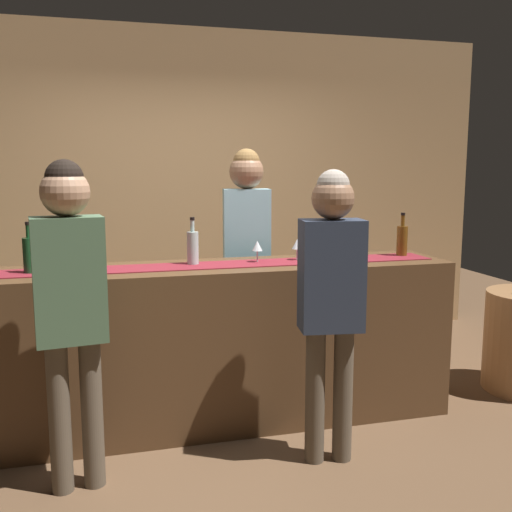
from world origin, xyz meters
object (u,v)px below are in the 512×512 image
at_px(bartender, 247,240).
at_px(customer_sipping, 331,287).
at_px(wine_glass_mid_counter, 297,245).
at_px(wine_glass_near_customer, 257,247).
at_px(wine_bottle_clear, 193,247).
at_px(wine_bottle_amber, 402,240).
at_px(customer_browsing, 70,291).
at_px(wine_bottle_green, 29,254).

xyz_separation_m(bartender, customer_sipping, (0.17, -1.24, -0.11)).
distance_m(wine_glass_mid_counter, bartender, 0.57).
bearing_deg(customer_sipping, wine_glass_near_customer, 116.54).
bearing_deg(wine_bottle_clear, wine_bottle_amber, -0.67).
xyz_separation_m(wine_glass_mid_counter, customer_sipping, (-0.05, -0.71, -0.14)).
distance_m(wine_bottle_amber, customer_sipping, 1.09).
xyz_separation_m(wine_glass_near_customer, wine_glass_mid_counter, (0.28, 0.01, 0.00)).
height_order(bartender, customer_browsing, bartender).
bearing_deg(wine_glass_mid_counter, wine_bottle_amber, -0.13).
height_order(wine_bottle_green, customer_sipping, customer_sipping).
height_order(wine_bottle_green, wine_bottle_clear, same).
distance_m(wine_bottle_clear, customer_browsing, 0.98).
bearing_deg(customer_browsing, bartender, 37.56).
relative_size(wine_bottle_amber, wine_glass_near_customer, 2.10).
relative_size(wine_bottle_amber, bartender, 0.17).
bearing_deg(wine_glass_near_customer, customer_sipping, -71.65).
bearing_deg(wine_bottle_clear, bartender, 47.02).
distance_m(wine_bottle_amber, wine_bottle_clear, 1.46).
height_order(wine_bottle_amber, wine_bottle_clear, same).
bearing_deg(customer_browsing, wine_bottle_green, 105.19).
height_order(wine_glass_near_customer, wine_glass_mid_counter, same).
xyz_separation_m(wine_bottle_green, wine_bottle_clear, (0.96, 0.06, 0.00)).
distance_m(wine_bottle_amber, bartender, 1.11).
xyz_separation_m(wine_bottle_amber, bartender, (-0.98, 0.53, -0.03)).
relative_size(wine_bottle_green, customer_browsing, 0.18).
bearing_deg(customer_browsing, wine_bottle_clear, 35.86).
bearing_deg(wine_glass_near_customer, bartender, 83.18).
height_order(wine_bottle_amber, wine_glass_near_customer, wine_bottle_amber).
bearing_deg(customer_sipping, customer_browsing, -174.30).
relative_size(wine_bottle_clear, wine_glass_near_customer, 2.10).
relative_size(wine_bottle_clear, customer_browsing, 0.18).
distance_m(wine_bottle_amber, wine_glass_mid_counter, 0.77).
bearing_deg(wine_bottle_amber, bartender, 151.47).
xyz_separation_m(wine_glass_mid_counter, bartender, (-0.21, 0.53, -0.03)).
height_order(bartender, customer_sipping, bartender).
bearing_deg(wine_bottle_clear, customer_browsing, -137.05).
distance_m(wine_bottle_green, wine_bottle_clear, 0.96).
xyz_separation_m(wine_glass_near_customer, customer_sipping, (0.23, -0.70, -0.14)).
xyz_separation_m(wine_bottle_green, customer_browsing, (0.25, -0.60, -0.11)).
distance_m(wine_bottle_clear, customer_sipping, 0.98).
relative_size(wine_bottle_green, wine_bottle_clear, 1.00).
distance_m(wine_glass_near_customer, bartender, 0.55).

